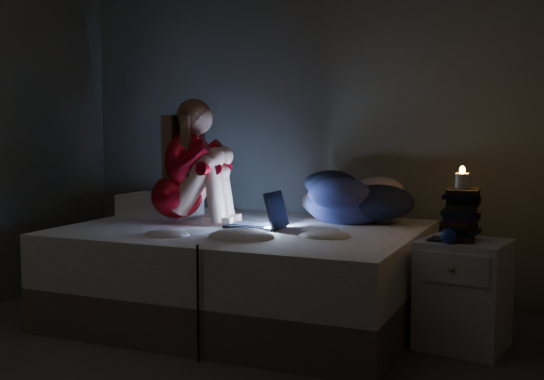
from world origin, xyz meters
The scene contains 11 objects.
wall_back centered at (0.00, 1.91, 1.30)m, with size 3.60×0.02×2.60m, color #585A53.
bed centered at (-0.17, 1.10, 0.28)m, with size 2.04×1.53×0.56m, color #B6B1A3, non-canonical shape.
pillow centered at (-0.94, 1.37, 0.63)m, with size 0.49×0.35×0.14m, color white.
woman centered at (-0.64, 1.10, 0.95)m, with size 0.48×0.31×0.78m, color maroon, non-canonical shape.
laptop centered at (-0.10, 1.09, 0.68)m, with size 0.33×0.23×0.23m, color black, non-canonical shape.
clothes_pile centered at (0.33, 1.53, 0.73)m, with size 0.56×0.45×0.34m, color navy, non-canonical shape.
nightstand centered at (1.12, 1.05, 0.29)m, with size 0.43×0.38×0.57m, color silver.
book_stack centered at (1.10, 1.06, 0.71)m, with size 0.19×0.25×0.29m, color black, non-canonical shape.
candle centered at (1.10, 1.06, 0.90)m, with size 0.07×0.07×0.08m, color beige.
phone centered at (0.99, 0.99, 0.58)m, with size 0.07×0.14×0.01m, color black.
blue_orb centered at (1.08, 0.91, 0.61)m, with size 0.08×0.08×0.08m, color navy.
Camera 1 is at (1.60, -2.58, 1.16)m, focal length 45.39 mm.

